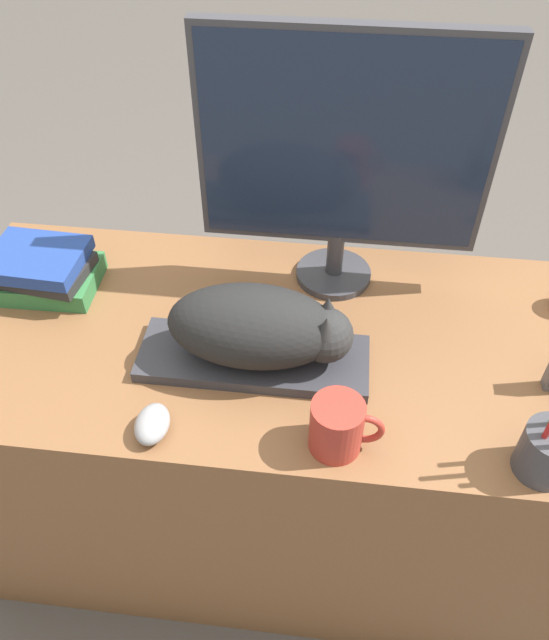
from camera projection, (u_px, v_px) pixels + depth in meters
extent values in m
plane|color=#4C4742|center=(274.00, 633.00, 1.55)|extent=(12.00, 12.00, 0.00)
cube|color=brown|center=(289.00, 443.00, 1.51)|extent=(1.45, 0.63, 0.74)
cube|color=#2D2D33|center=(254.00, 358.00, 1.20)|extent=(0.44, 0.15, 0.02)
ellipsoid|color=black|center=(252.00, 326.00, 1.14)|extent=(0.32, 0.17, 0.15)
sphere|color=#262626|center=(326.00, 335.00, 1.13)|extent=(0.10, 0.10, 0.10)
cone|color=#262626|center=(326.00, 326.00, 1.08)|extent=(0.04, 0.04, 0.04)
cone|color=#262626|center=(328.00, 306.00, 1.12)|extent=(0.04, 0.04, 0.04)
cylinder|color=#333338|center=(333.00, 274.00, 1.39)|extent=(0.17, 0.17, 0.02)
cylinder|color=#333338|center=(335.00, 252.00, 1.34)|extent=(0.04, 0.04, 0.10)
cube|color=#333338|center=(345.00, 144.00, 1.16)|extent=(0.56, 0.03, 0.43)
cube|color=#192338|center=(344.00, 146.00, 1.16)|extent=(0.54, 0.01, 0.41)
ellipsoid|color=gray|center=(152.00, 424.00, 1.08)|extent=(0.06, 0.09, 0.04)
cylinder|color=#9E2D23|center=(336.00, 426.00, 1.04)|extent=(0.09, 0.09, 0.10)
torus|color=#9E2D23|center=(364.00, 429.00, 1.03)|extent=(0.07, 0.01, 0.07)
cylinder|color=#38383D|center=(547.00, 452.00, 1.01)|extent=(0.09, 0.09, 0.10)
cube|color=#2D6B38|center=(49.00, 279.00, 1.35)|extent=(0.21, 0.16, 0.04)
cube|color=black|center=(40.00, 269.00, 1.32)|extent=(0.22, 0.16, 0.02)
cube|color=navy|center=(36.00, 258.00, 1.31)|extent=(0.20, 0.17, 0.03)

